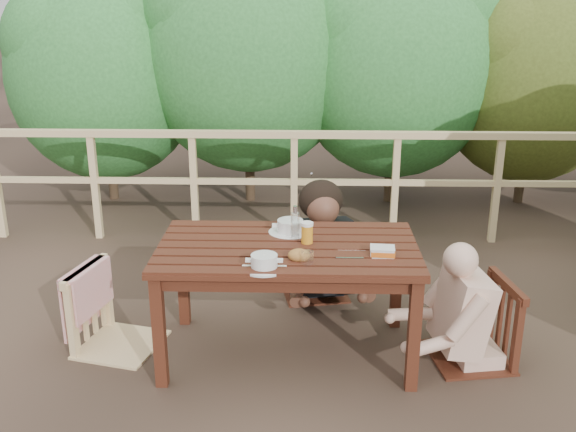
{
  "coord_description": "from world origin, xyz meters",
  "views": [
    {
      "loc": [
        0.11,
        -3.68,
        2.19
      ],
      "look_at": [
        0.0,
        0.05,
        0.9
      ],
      "focal_mm": 41.24,
      "sensor_mm": 36.0,
      "label": 1
    }
  ],
  "objects_px": {
    "chair_right": "(475,288)",
    "diner_right": "(482,264)",
    "soup_near": "(264,262)",
    "bottle": "(295,224)",
    "butter_tub": "(382,252)",
    "tumbler": "(307,258)",
    "chair_far": "(315,235)",
    "woman": "(316,203)",
    "bread_roll": "(299,255)",
    "soup_far": "(290,227)",
    "beer_glass": "(307,234)",
    "table": "(288,301)",
    "chair_left": "(115,276)"
  },
  "relations": [
    {
      "from": "tumbler",
      "to": "beer_glass",
      "type": "bearing_deg",
      "value": 90.54
    },
    {
      "from": "diner_right",
      "to": "bottle",
      "type": "bearing_deg",
      "value": 73.94
    },
    {
      "from": "diner_right",
      "to": "bread_roll",
      "type": "xyz_separation_m",
      "value": [
        -1.09,
        -0.18,
        0.12
      ]
    },
    {
      "from": "chair_right",
      "to": "soup_far",
      "type": "xyz_separation_m",
      "value": [
        -1.12,
        0.27,
        0.28
      ]
    },
    {
      "from": "woman",
      "to": "soup_near",
      "type": "height_order",
      "value": "woman"
    },
    {
      "from": "soup_near",
      "to": "bottle",
      "type": "distance_m",
      "value": 0.46
    },
    {
      "from": "diner_right",
      "to": "soup_near",
      "type": "bearing_deg",
      "value": 93.8
    },
    {
      "from": "soup_far",
      "to": "bottle",
      "type": "bearing_deg",
      "value": -75.3
    },
    {
      "from": "tumbler",
      "to": "soup_far",
      "type": "bearing_deg",
      "value": 102.29
    },
    {
      "from": "table",
      "to": "chair_far",
      "type": "xyz_separation_m",
      "value": [
        0.18,
        0.88,
        0.11
      ]
    },
    {
      "from": "chair_right",
      "to": "tumbler",
      "type": "bearing_deg",
      "value": -85.92
    },
    {
      "from": "chair_left",
      "to": "bread_roll",
      "type": "distance_m",
      "value": 1.21
    },
    {
      "from": "diner_right",
      "to": "bread_roll",
      "type": "relative_size",
      "value": 10.02
    },
    {
      "from": "chair_right",
      "to": "soup_far",
      "type": "relative_size",
      "value": 3.51
    },
    {
      "from": "bread_roll",
      "to": "chair_far",
      "type": "bearing_deg",
      "value": 84.33
    },
    {
      "from": "woman",
      "to": "bottle",
      "type": "xyz_separation_m",
      "value": [
        -0.14,
        -0.79,
        0.13
      ]
    },
    {
      "from": "bread_roll",
      "to": "bottle",
      "type": "distance_m",
      "value": 0.33
    },
    {
      "from": "soup_near",
      "to": "bottle",
      "type": "height_order",
      "value": "bottle"
    },
    {
      "from": "woman",
      "to": "diner_right",
      "type": "height_order",
      "value": "woman"
    },
    {
      "from": "bottle",
      "to": "tumbler",
      "type": "relative_size",
      "value": 2.72
    },
    {
      "from": "bread_roll",
      "to": "soup_far",
      "type": "bearing_deg",
      "value": 97.77
    },
    {
      "from": "bottle",
      "to": "tumbler",
      "type": "height_order",
      "value": "bottle"
    },
    {
      "from": "chair_far",
      "to": "bottle",
      "type": "relative_size",
      "value": 4.1
    },
    {
      "from": "bottle",
      "to": "soup_far",
      "type": "bearing_deg",
      "value": 104.7
    },
    {
      "from": "beer_glass",
      "to": "bread_roll",
      "type": "bearing_deg",
      "value": -99.99
    },
    {
      "from": "soup_near",
      "to": "butter_tub",
      "type": "xyz_separation_m",
      "value": [
        0.67,
        0.19,
        -0.01
      ]
    },
    {
      "from": "table",
      "to": "soup_far",
      "type": "relative_size",
      "value": 5.66
    },
    {
      "from": "woman",
      "to": "tumbler",
      "type": "xyz_separation_m",
      "value": [
        -0.06,
        -1.16,
        0.05
      ]
    },
    {
      "from": "table",
      "to": "bread_roll",
      "type": "bearing_deg",
      "value": -71.97
    },
    {
      "from": "chair_far",
      "to": "soup_near",
      "type": "distance_m",
      "value": 1.27
    },
    {
      "from": "chair_right",
      "to": "butter_tub",
      "type": "bearing_deg",
      "value": -89.25
    },
    {
      "from": "chair_right",
      "to": "diner_right",
      "type": "bearing_deg",
      "value": 81.08
    },
    {
      "from": "bread_roll",
      "to": "tumbler",
      "type": "height_order",
      "value": "tumbler"
    },
    {
      "from": "chair_left",
      "to": "soup_far",
      "type": "relative_size",
      "value": 3.61
    },
    {
      "from": "chair_right",
      "to": "soup_far",
      "type": "distance_m",
      "value": 1.18
    },
    {
      "from": "woman",
      "to": "bread_roll",
      "type": "height_order",
      "value": "woman"
    },
    {
      "from": "table",
      "to": "bottle",
      "type": "distance_m",
      "value": 0.49
    },
    {
      "from": "bottle",
      "to": "beer_glass",
      "type": "bearing_deg",
      "value": -40.91
    },
    {
      "from": "diner_right",
      "to": "soup_far",
      "type": "height_order",
      "value": "diner_right"
    },
    {
      "from": "chair_left",
      "to": "soup_near",
      "type": "bearing_deg",
      "value": -97.46
    },
    {
      "from": "beer_glass",
      "to": "bottle",
      "type": "relative_size",
      "value": 0.64
    },
    {
      "from": "soup_far",
      "to": "tumbler",
      "type": "distance_m",
      "value": 0.51
    },
    {
      "from": "chair_left",
      "to": "diner_right",
      "type": "xyz_separation_m",
      "value": [
        2.24,
        -0.09,
        0.14
      ]
    },
    {
      "from": "beer_glass",
      "to": "soup_far",
      "type": "bearing_deg",
      "value": 119.28
    },
    {
      "from": "bottle",
      "to": "woman",
      "type": "bearing_deg",
      "value": 80.24
    },
    {
      "from": "soup_far",
      "to": "beer_glass",
      "type": "relative_size",
      "value": 1.9
    },
    {
      "from": "chair_far",
      "to": "woman",
      "type": "xyz_separation_m",
      "value": [
        0.0,
        0.02,
        0.24
      ]
    },
    {
      "from": "soup_far",
      "to": "beer_glass",
      "type": "height_order",
      "value": "beer_glass"
    },
    {
      "from": "soup_far",
      "to": "bottle",
      "type": "relative_size",
      "value": 1.21
    },
    {
      "from": "chair_left",
      "to": "bottle",
      "type": "distance_m",
      "value": 1.17
    }
  ]
}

